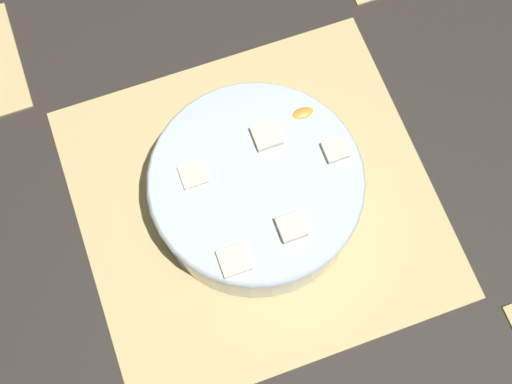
{
  "coord_description": "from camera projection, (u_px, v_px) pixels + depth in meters",
  "views": [
    {
      "loc": [
        0.09,
        0.26,
        0.8
      ],
      "look_at": [
        0.0,
        0.0,
        0.04
      ],
      "focal_mm": 50.0,
      "sensor_mm": 36.0,
      "label": 1
    }
  ],
  "objects": [
    {
      "name": "bamboo_mat_center",
      "position": [
        256.0,
        201.0,
        0.84
      ],
      "size": [
        0.41,
        0.39,
        0.01
      ],
      "color": "#D6B775",
      "rests_on": "ground_plane"
    },
    {
      "name": "fruit_salad_bowl",
      "position": [
        256.0,
        188.0,
        0.8
      ],
      "size": [
        0.24,
        0.24,
        0.08
      ],
      "color": "silver",
      "rests_on": "bamboo_mat_center"
    },
    {
      "name": "ground_plane",
      "position": [
        256.0,
        202.0,
        0.84
      ],
      "size": [
        6.0,
        6.0,
        0.0
      ],
      "primitive_type": "plane",
      "color": "#2D2823"
    }
  ]
}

